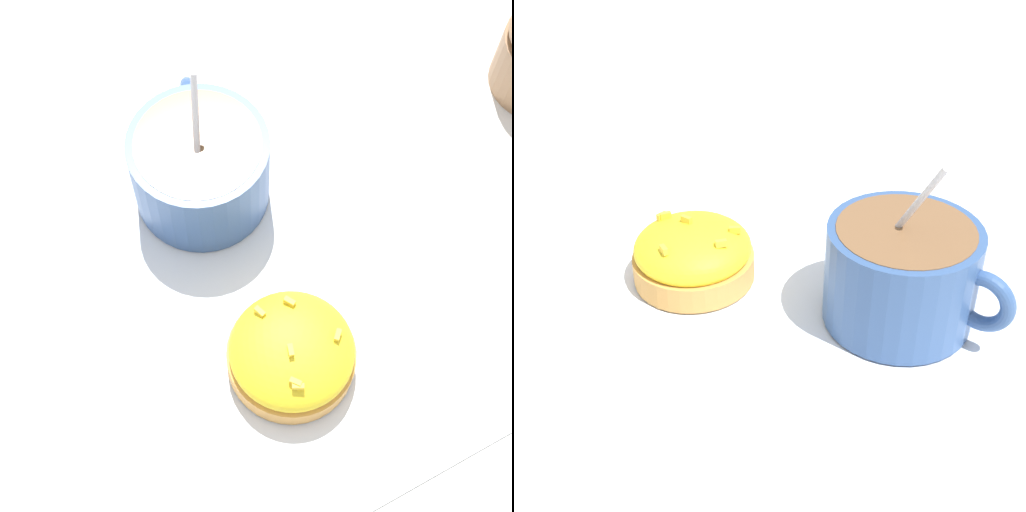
{
  "view_description": "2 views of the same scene",
  "coord_description": "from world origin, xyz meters",
  "views": [
    {
      "loc": [
        0.21,
        -0.1,
        0.51
      ],
      "look_at": [
        0.0,
        -0.0,
        0.03
      ],
      "focal_mm": 60.0,
      "sensor_mm": 36.0,
      "label": 1
    },
    {
      "loc": [
        -0.1,
        0.33,
        0.28
      ],
      "look_at": [
        0.01,
        -0.01,
        0.03
      ],
      "focal_mm": 50.0,
      "sensor_mm": 36.0,
      "label": 2
    }
  ],
  "objects": [
    {
      "name": "paper_napkin",
      "position": [
        0.0,
        0.0,
        0.0
      ],
      "size": [
        0.35,
        0.37,
        0.0
      ],
      "color": "white",
      "rests_on": "ground_plane"
    },
    {
      "name": "frosted_pastry",
      "position": [
        0.07,
        -0.01,
        0.02
      ],
      "size": [
        0.08,
        0.08,
        0.04
      ],
      "color": "#D19347",
      "rests_on": "paper_napkin"
    },
    {
      "name": "ground_plane",
      "position": [
        0.0,
        0.0,
        0.0
      ],
      "size": [
        3.0,
        3.0,
        0.0
      ],
      "primitive_type": "plane",
      "color": "silver"
    },
    {
      "name": "coffee_cup",
      "position": [
        -0.07,
        -0.01,
        0.04
      ],
      "size": [
        0.11,
        0.09,
        0.11
      ],
      "color": "#335184",
      "rests_on": "paper_napkin"
    }
  ]
}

